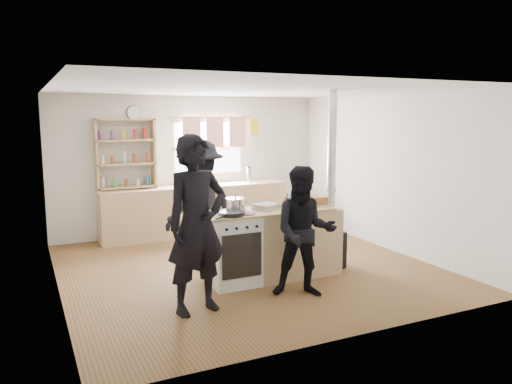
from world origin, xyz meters
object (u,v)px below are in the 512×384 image
skillet_greens (231,214)px  cooking_island (273,243)px  bread_board (319,202)px  stockpot_stove (235,205)px  person_near_right (304,232)px  flue_heater (330,223)px  thermos (249,175)px  person_near_left (197,225)px  person_far (200,202)px  stockpot_counter (297,200)px  roast_tray (266,206)px

skillet_greens → cooking_island: bearing=13.5°
cooking_island → bread_board: size_ratio=6.95×
stockpot_stove → person_near_right: person_near_right is taller
flue_heater → person_near_right: size_ratio=1.60×
thermos → cooking_island: thermos is taller
flue_heater → person_near_left: flue_heater is taller
skillet_greens → bread_board: bearing=4.7°
person_far → thermos: bearing=-153.7°
thermos → stockpot_counter: thermos is taller
thermos → roast_tray: (-1.00, -2.73, -0.07)m
stockpot_stove → flue_heater: 1.51m
cooking_island → roast_tray: (-0.09, 0.04, 0.50)m
stockpot_stove → person_far: (-0.14, 0.97, -0.11)m
cooking_island → person_near_right: bearing=-88.8°
flue_heater → person_far: flue_heater is taller
bread_board → flue_heater: 0.45m
stockpot_counter → thermos: bearing=78.3°
bread_board → stockpot_counter: bearing=173.0°
bread_board → person_far: 1.72m
person_near_left → person_near_right: bearing=-15.2°
stockpot_stove → thermos: bearing=62.0°
stockpot_stove → person_near_right: bearing=-57.6°
thermos → roast_tray: thermos is taller
flue_heater → cooking_island: bearing=-175.5°
thermos → stockpot_stove: 3.05m
cooking_island → person_near_right: person_near_right is taller
thermos → skillet_greens: bearing=-118.4°
person_near_right → cooking_island: bearing=117.2°
skillet_greens → person_near_right: person_near_right is taller
skillet_greens → flue_heater: 1.66m
person_near_right → skillet_greens: bearing=164.7°
flue_heater → person_near_right: 1.26m
roast_tray → stockpot_stove: bearing=175.6°
roast_tray → flue_heater: (1.03, 0.03, -0.32)m
cooking_island → person_far: 1.31m
thermos → person_near_right: size_ratio=0.18×
roast_tray → person_far: size_ratio=0.21×
bread_board → roast_tray: bearing=173.1°
flue_heater → person_near_right: flue_heater is taller
skillet_greens → person_near_right: (0.68, -0.60, -0.17)m
skillet_greens → stockpot_counter: stockpot_counter is taller
stockpot_counter → bread_board: stockpot_counter is taller
roast_tray → cooking_island: bearing=-26.6°
thermos → flue_heater: (0.03, -2.69, -0.39)m
person_near_right → thermos: bearing=101.7°
cooking_island → bread_board: 0.85m
stockpot_counter → person_far: size_ratio=0.17×
person_far → person_near_left: bearing=48.4°
thermos → skillet_greens: 3.33m
person_near_left → stockpot_counter: bearing=10.8°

